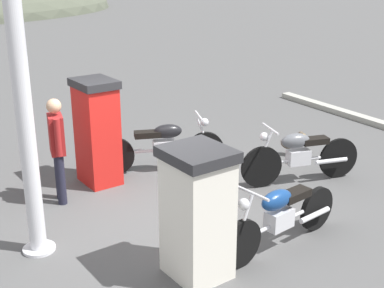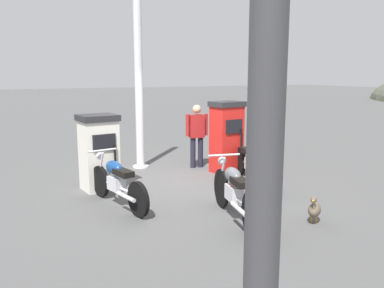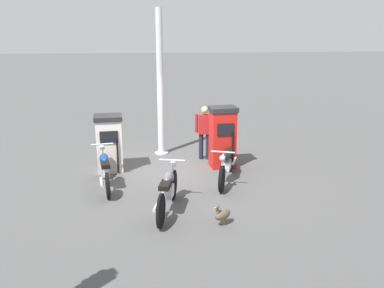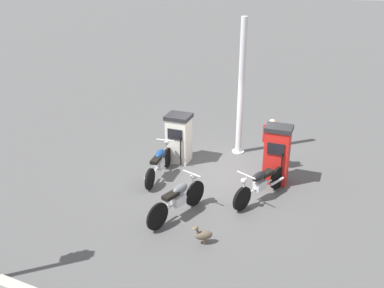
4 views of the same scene
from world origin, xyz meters
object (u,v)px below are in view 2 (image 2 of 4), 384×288
fuel_pump_far (227,137)px  motorcycle_far_pump (251,162)px  wandering_duck (314,209)px  fuel_pump_near (99,152)px  canopy_support_pole (139,84)px  motorcycle_near_pump (117,181)px  attendant_person (197,132)px  motorcycle_extra (234,190)px

fuel_pump_far → motorcycle_far_pump: bearing=-4.8°
wandering_duck → fuel_pump_near: bearing=-145.0°
fuel_pump_far → canopy_support_pole: 2.49m
motorcycle_near_pump → motorcycle_far_pump: 3.00m
attendant_person → canopy_support_pole: size_ratio=0.37×
canopy_support_pole → motorcycle_extra: bearing=-0.2°
attendant_person → canopy_support_pole: bearing=-118.6°
motorcycle_near_pump → canopy_support_pole: size_ratio=0.46×
motorcycle_far_pump → motorcycle_extra: (1.65, -1.56, 0.04)m
canopy_support_pole → wandering_duck: bearing=11.5°
fuel_pump_far → motorcycle_near_pump: fuel_pump_far is taller
motorcycle_near_pump → wandering_duck: size_ratio=4.16×
motorcycle_near_pump → motorcycle_extra: (1.57, 1.44, 0.04)m
fuel_pump_near → motorcycle_near_pump: (1.18, -0.02, -0.33)m
motorcycle_near_pump → motorcycle_far_pump: size_ratio=0.96×
fuel_pump_far → wandering_duck: size_ratio=3.52×
attendant_person → wandering_duck: attendant_person is taller
fuel_pump_near → fuel_pump_far: bearing=90.0°
motorcycle_near_pump → wandering_duck: bearing=46.8°
attendant_person → wandering_duck: bearing=-3.2°
motorcycle_far_pump → canopy_support_pole: 3.38m
motorcycle_near_pump → motorcycle_far_pump: motorcycle_far_pump is taller
motorcycle_far_pump → motorcycle_near_pump: bearing=-88.5°
fuel_pump_far → canopy_support_pole: canopy_support_pole is taller
motorcycle_near_pump → motorcycle_far_pump: (-0.08, 3.00, 0.01)m
motorcycle_extra → attendant_person: bearing=160.3°
motorcycle_far_pump → attendant_person: bearing=-170.8°
canopy_support_pole → motorcycle_near_pump: bearing=-29.1°
motorcycle_near_pump → wandering_duck: motorcycle_near_pump is taller
fuel_pump_near → motorcycle_near_pump: size_ratio=0.76×
motorcycle_far_pump → wandering_duck: bearing=-12.7°
fuel_pump_near → canopy_support_pole: size_ratio=0.35×
motorcycle_extra → canopy_support_pole: size_ratio=0.46×
fuel_pump_near → canopy_support_pole: bearing=135.0°
motorcycle_near_pump → fuel_pump_far: bearing=110.9°
fuel_pump_near → canopy_support_pole: canopy_support_pole is taller
fuel_pump_far → motorcycle_extra: fuel_pump_far is taller
motorcycle_near_pump → attendant_person: (-1.94, 2.70, 0.45)m
motorcycle_extra → attendant_person: 3.75m
fuel_pump_near → motorcycle_far_pump: 3.19m
fuel_pump_far → motorcycle_far_pump: size_ratio=0.81×
motorcycle_far_pump → canopy_support_pole: canopy_support_pole is taller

